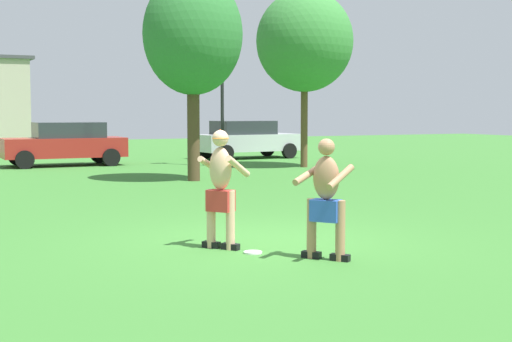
# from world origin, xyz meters

# --- Properties ---
(ground_plane) EXTENTS (80.00, 80.00, 0.00)m
(ground_plane) POSITION_xyz_m (0.00, 0.00, 0.00)
(ground_plane) COLOR #38752D
(player_with_cap) EXTENTS (0.79, 0.78, 1.72)m
(player_with_cap) POSITION_xyz_m (-0.77, -0.23, 0.95)
(player_with_cap) COLOR black
(player_with_cap) RESTS_ON ground_plane
(player_in_blue) EXTENTS (0.82, 0.71, 1.62)m
(player_in_blue) POSITION_xyz_m (0.18, -1.56, 0.85)
(player_in_blue) COLOR black
(player_in_blue) RESTS_ON ground_plane
(frisbee) EXTENTS (0.26, 0.26, 0.03)m
(frisbee) POSITION_xyz_m (-0.50, -0.75, 0.01)
(frisbee) COLOR white
(frisbee) RESTS_ON ground_plane
(car_red_near_post) EXTENTS (4.30, 2.03, 1.58)m
(car_red_near_post) POSITION_xyz_m (0.46, 16.92, 0.82)
(car_red_near_post) COLOR maroon
(car_red_near_post) RESTS_ON ground_plane
(car_silver_mid_lot) EXTENTS (4.41, 2.27, 1.58)m
(car_silver_mid_lot) POSITION_xyz_m (8.14, 17.74, 0.82)
(car_silver_mid_lot) COLOR silver
(car_silver_mid_lot) RESTS_ON ground_plane
(lamp_post) EXTENTS (0.60, 0.24, 6.06)m
(lamp_post) POSITION_xyz_m (5.47, 14.11, 3.69)
(lamp_post) COLOR black
(lamp_post) RESTS_ON ground_plane
(tree_behind_players) EXTENTS (2.81, 2.81, 5.85)m
(tree_behind_players) POSITION_xyz_m (2.59, 9.52, 4.11)
(tree_behind_players) COLOR #4C3823
(tree_behind_players) RESTS_ON ground_plane
(tree_near_building) EXTENTS (3.40, 3.40, 6.21)m
(tree_near_building) POSITION_xyz_m (7.95, 12.55, 4.42)
(tree_near_building) COLOR brown
(tree_near_building) RESTS_ON ground_plane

